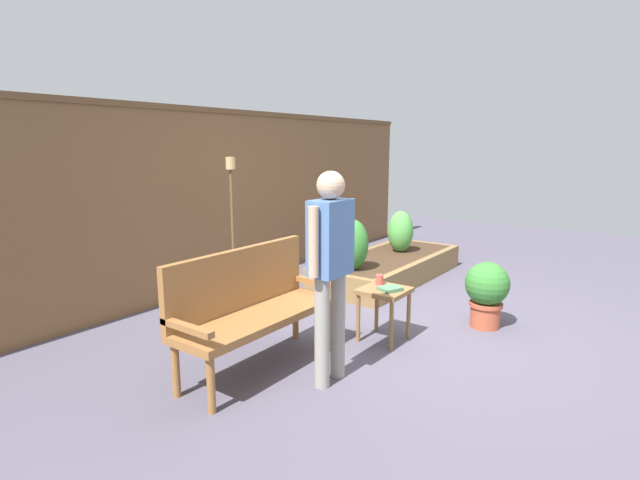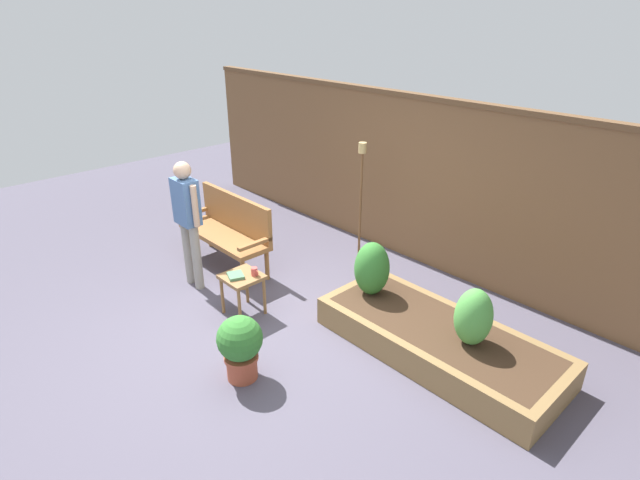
% 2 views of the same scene
% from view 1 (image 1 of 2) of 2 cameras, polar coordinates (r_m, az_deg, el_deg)
% --- Properties ---
extents(ground_plane, '(14.00, 14.00, 0.00)m').
position_cam_1_polar(ground_plane, '(4.85, 10.62, -10.16)').
color(ground_plane, '#514C5B').
extents(fence_back, '(8.40, 0.14, 2.16)m').
position_cam_1_polar(fence_back, '(6.14, -11.49, 4.74)').
color(fence_back, brown).
rests_on(fence_back, ground_plane).
extents(garden_bench, '(1.44, 0.48, 0.94)m').
position_cam_1_polar(garden_bench, '(3.88, -8.12, -6.98)').
color(garden_bench, '#936033').
rests_on(garden_bench, ground_plane).
extents(side_table, '(0.40, 0.40, 0.48)m').
position_cam_1_polar(side_table, '(4.44, 7.44, -6.64)').
color(side_table, olive).
rests_on(side_table, ground_plane).
extents(cup_on_table, '(0.11, 0.07, 0.09)m').
position_cam_1_polar(cup_on_table, '(4.53, 6.93, -4.57)').
color(cup_on_table, '#CC4C47').
rests_on(cup_on_table, side_table).
extents(book_on_table, '(0.23, 0.22, 0.03)m').
position_cam_1_polar(book_on_table, '(4.37, 8.12, -5.60)').
color(book_on_table, '#4C7A56').
rests_on(book_on_table, side_table).
extents(potted_boxwood, '(0.42, 0.42, 0.64)m').
position_cam_1_polar(potted_boxwood, '(4.99, 18.78, -5.55)').
color(potted_boxwood, '#A84C33').
rests_on(potted_boxwood, ground_plane).
extents(raised_planter_bed, '(2.40, 1.00, 0.30)m').
position_cam_1_polar(raised_planter_bed, '(6.56, 7.94, -3.12)').
color(raised_planter_bed, olive).
rests_on(raised_planter_bed, ground_plane).
extents(shrub_near_bench, '(0.38, 0.38, 0.59)m').
position_cam_1_polar(shrub_near_bench, '(5.71, 3.77, -0.54)').
color(shrub_near_bench, brown).
rests_on(shrub_near_bench, raised_planter_bed).
extents(shrub_far_corner, '(0.34, 0.34, 0.56)m').
position_cam_1_polar(shrub_far_corner, '(6.75, 9.32, 0.99)').
color(shrub_far_corner, brown).
rests_on(shrub_far_corner, raised_planter_bed).
extents(tiki_torch, '(0.10, 0.10, 1.61)m').
position_cam_1_polar(tiki_torch, '(5.42, -10.19, 4.19)').
color(tiki_torch, brown).
rests_on(tiki_torch, ground_plane).
extents(person_by_bench, '(0.47, 0.20, 1.56)m').
position_cam_1_polar(person_by_bench, '(3.50, 1.21, -2.26)').
color(person_by_bench, gray).
rests_on(person_by_bench, ground_plane).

